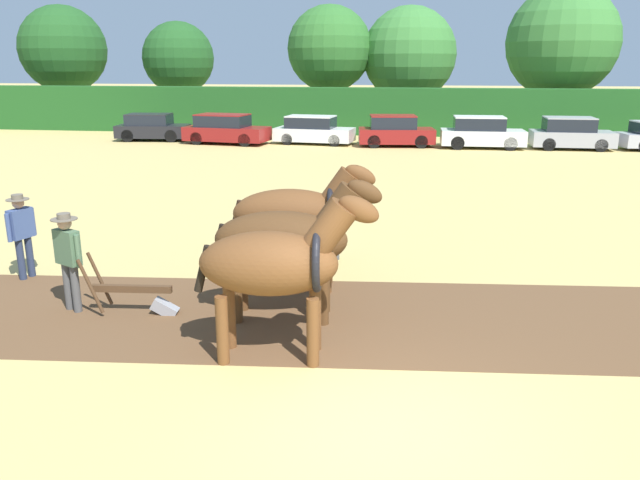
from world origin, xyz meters
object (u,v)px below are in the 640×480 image
object	(u,v)px
tree_center_right	(562,42)
draft_horse_trail_left	(296,214)
tree_far_left	(63,49)
parked_car_center_right	(481,133)
draft_horse_lead_right	(288,239)
parked_car_far_left	(152,128)
tree_center_left	(330,49)
parked_car_left	(226,130)
parked_car_right	(571,134)
tree_center	(409,54)
draft_horse_lead_left	(276,263)
farmer_onlooker_right	(22,230)
parked_car_center_left	(313,131)
farmer_at_plow	(68,254)
parked_car_center	(395,131)
farmer_beside_team	(333,219)
plow	(139,296)
tree_left	(178,58)

from	to	relation	value
tree_center_right	draft_horse_trail_left	xyz separation A→B (m)	(-10.89, -31.05, -3.96)
tree_far_left	parked_car_center_right	xyz separation A→B (m)	(28.83, -11.16, -4.37)
tree_far_left	draft_horse_trail_left	world-z (taller)	tree_far_left
draft_horse_lead_right	parked_car_far_left	distance (m)	26.74
tree_center_left	parked_car_left	distance (m)	11.59
tree_center_left	parked_car_right	size ratio (longest dim) A/B	1.99
tree_center	draft_horse_lead_left	xyz separation A→B (m)	(-1.24, -35.06, -3.30)
farmer_onlooker_right	parked_car_center_right	size ratio (longest dim) A/B	0.41
parked_car_center_left	parked_car_right	bearing A→B (deg)	5.52
tree_center_right	parked_car_left	xyz separation A→B (m)	(-18.78, -9.78, -4.65)
farmer_at_plow	parked_car_right	xyz separation A→B (m)	(13.47, 23.55, -0.27)
farmer_onlooker_right	tree_far_left	bearing A→B (deg)	134.18
parked_car_left	parked_car_center_right	xyz separation A→B (m)	(13.34, 0.24, 0.01)
farmer_at_plow	parked_car_center_right	bearing A→B (deg)	4.21
parked_car_center_left	draft_horse_lead_right	bearing A→B (deg)	-75.44
draft_horse_lead_left	parked_car_center	distance (m)	24.63
farmer_at_plow	tree_center	bearing A→B (deg)	16.85
farmer_at_plow	parked_car_right	world-z (taller)	farmer_at_plow
draft_horse_trail_left	parked_car_far_left	xyz separation A→B (m)	(-12.40, 22.12, -0.73)
tree_center_left	farmer_beside_team	bearing A→B (deg)	-81.98
plow	draft_horse_trail_left	bearing A→B (deg)	30.11
tree_center_right	draft_horse_lead_left	bearing A→B (deg)	-107.31
tree_center_left	farmer_at_plow	distance (m)	33.18
tree_center_right	farmer_at_plow	world-z (taller)	tree_center_right
parked_car_center	parked_car_center_right	bearing A→B (deg)	-8.72
farmer_onlooker_right	parked_car_right	size ratio (longest dim) A/B	0.43
draft_horse_lead_left	tree_left	bearing A→B (deg)	107.38
draft_horse_lead_right	farmer_beside_team	xyz separation A→B (m)	(0.33, 3.24, -0.45)
parked_car_left	parked_car_center	world-z (taller)	parked_car_center
farmer_beside_team	draft_horse_lead_right	bearing A→B (deg)	-64.64
plow	farmer_onlooker_right	world-z (taller)	farmer_onlooker_right
parked_car_center_left	parked_car_center_right	xyz separation A→B (m)	(8.70, -0.44, 0.06)
tree_center_right	farmer_onlooker_right	xyz separation A→B (m)	(-16.35, -31.36, -4.40)
tree_center_right	parked_car_far_left	bearing A→B (deg)	-159.01
draft_horse_lead_right	farmer_at_plow	xyz separation A→B (m)	(-3.78, -0.29, -0.35)
parked_car_far_left	parked_car_center_left	world-z (taller)	parked_car_center_left
tree_center	tree_center_right	xyz separation A→B (m)	(9.36, -1.04, 0.67)
plow	parked_car_left	xyz separation A→B (m)	(-5.47, 23.00, 0.44)
parked_car_far_left	farmer_beside_team	bearing A→B (deg)	-63.91
tree_center_right	draft_horse_lead_right	xyz separation A→B (m)	(-10.74, -32.54, -4.02)
tree_far_left	tree_center	bearing A→B (deg)	-1.35
tree_far_left	parked_car_right	xyz separation A→B (m)	(33.22, -10.90, -4.38)
tree_center	farmer_at_plow	bearing A→B (deg)	-98.66
draft_horse_lead_left	tree_center	bearing A→B (deg)	82.60
draft_horse_lead_left	parked_car_center_right	distance (m)	25.04
draft_horse_trail_left	farmer_onlooker_right	distance (m)	5.49
tree_center	farmer_beside_team	distance (m)	30.59
farmer_at_plow	parked_car_right	size ratio (longest dim) A/B	0.44
parked_car_center	farmer_beside_team	bearing A→B (deg)	-98.89
draft_horse_lead_left	parked_car_left	distance (m)	25.60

